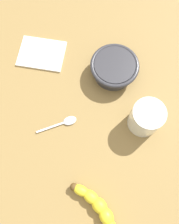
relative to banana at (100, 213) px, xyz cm
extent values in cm
cube|color=olive|center=(16.54, -12.79, -3.17)|extent=(120.00, 120.00, 3.00)
ellipsoid|color=yellow|center=(-1.59, -0.27, 0.00)|extent=(5.27, 4.80, 3.33)
ellipsoid|color=yellow|center=(1.11, -1.17, 0.00)|extent=(4.88, 4.17, 3.33)
ellipsoid|color=yellow|center=(3.93, -1.48, 0.00)|extent=(4.28, 2.94, 2.92)
ellipsoid|color=yellow|center=(6.76, -1.19, 0.00)|extent=(4.69, 3.33, 2.51)
sphere|color=#513819|center=(8.64, -0.79, 0.00)|extent=(1.95, 1.95, 1.95)
cylinder|color=silver|center=(4.42, -25.14, 2.79)|extent=(8.21, 8.21, 8.91)
cylinder|color=#A5D38E|center=(4.42, -25.14, 2.73)|extent=(7.71, 7.71, 8.28)
cylinder|color=#2D2D33|center=(19.39, -32.38, 0.94)|extent=(11.29, 11.29, 5.22)
torus|color=#2D2D33|center=(19.39, -32.38, 2.95)|extent=(13.48, 13.48, 1.20)
ellipsoid|color=silver|center=(20.30, -13.50, -1.27)|extent=(3.96, 4.33, 0.80)
cube|color=silver|center=(23.07, -9.16, -1.27)|extent=(5.00, 7.43, 0.25)
cube|color=white|center=(39.90, -24.51, -1.37)|extent=(16.48, 15.14, 0.60)
camera|label=1|loc=(5.33, -2.75, 62.09)|focal=38.98mm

